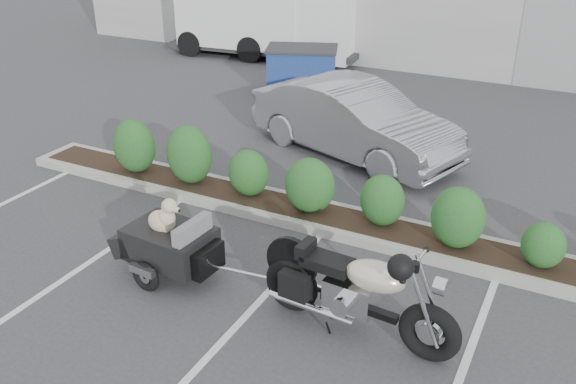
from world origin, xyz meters
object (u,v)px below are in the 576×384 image
at_px(pet_trailer, 169,242).
at_px(delivery_truck, 267,13).
at_px(dumpster, 302,70).
at_px(motorcycle, 356,293).
at_px(sedan, 354,120).

distance_m(pet_trailer, delivery_truck, 13.17).
bearing_deg(delivery_truck, dumpster, -53.72).
bearing_deg(dumpster, delivery_truck, 110.25).
height_order(pet_trailer, dumpster, dumpster).
bearing_deg(delivery_truck, pet_trailer, -72.14).
bearing_deg(pet_trailer, delivery_truck, 117.08).
relative_size(pet_trailer, dumpster, 0.94).
bearing_deg(dumpster, pet_trailer, -96.80).
bearing_deg(motorcycle, sedan, 115.99).
bearing_deg(motorcycle, dumpster, 123.73).
bearing_deg(delivery_truck, motorcycle, -61.98).
relative_size(sedan, dumpster, 2.07).
height_order(motorcycle, dumpster, motorcycle).
xyz_separation_m(pet_trailer, sedan, (0.62, 5.34, 0.23)).
xyz_separation_m(sedan, delivery_truck, (-5.77, 6.75, 0.66)).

